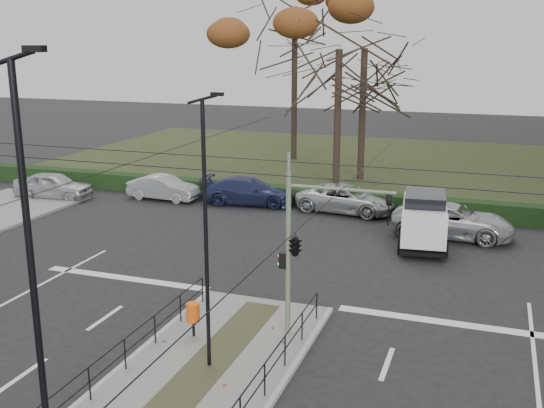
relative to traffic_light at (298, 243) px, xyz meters
The scene contains 18 objects.
ground 4.48m from the traffic_light, 123.59° to the right, with size 140.00×140.00×0.00m, color black.
park 30.48m from the traffic_light, 104.87° to the left, with size 38.00×26.00×0.10m, color #262F17.
hedge 17.91m from the traffic_light, 116.06° to the left, with size 38.00×1.00×1.00m, color black.
median_railing 5.97m from the traffic_light, 108.65° to the right, with size 4.14×13.24×0.92m.
catenary 2.10m from the traffic_light, 149.11° to the right, with size 20.00×34.00×6.00m.
traffic_light is the anchor object (origin of this frame).
litter_bin 3.88m from the traffic_light, 158.63° to the right, with size 0.42×0.42×1.07m.
streetlamp_median_near 9.25m from the traffic_light, 103.27° to the right, with size 0.73×0.15×8.76m.
streetlamp_median_far 3.30m from the traffic_light, 122.78° to the right, with size 0.63×0.13×7.58m.
parked_car_first 22.75m from the traffic_light, 146.18° to the left, with size 1.83×4.55×1.55m, color #ABAEB3.
parked_car_second 19.35m from the traffic_light, 130.96° to the left, with size 1.48×4.25×1.40m, color #ABAEB3.
parked_car_third 17.08m from the traffic_light, 116.41° to the left, with size 2.14×5.27×1.53m, color #21284D.
parked_car_fourth 15.59m from the traffic_light, 97.29° to the left, with size 2.43×5.28×1.47m, color #ABAEB3.
white_van 11.21m from the traffic_light, 76.36° to the left, with size 2.49×4.74×2.43m.
rust_tree 31.69m from the traffic_light, 107.67° to the left, with size 10.50×10.50×14.86m.
bare_tree_center 24.08m from the traffic_light, 97.00° to the left, with size 7.43×7.43×11.19m.
bare_tree_near 22.10m from the traffic_light, 100.62° to the left, with size 7.97×7.97×11.14m.
parked_car_fifth 13.33m from the traffic_light, 73.31° to the left, with size 2.57×5.57×1.55m, color #ABAEB3.
Camera 1 is at (7.06, -14.63, 8.96)m, focal length 42.00 mm.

